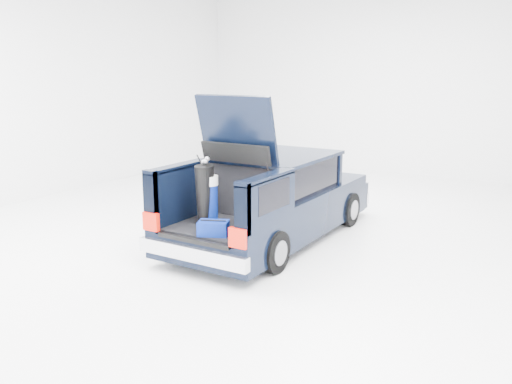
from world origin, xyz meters
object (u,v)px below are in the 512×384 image
Objects in this scene: red_suitcase at (262,207)px; blue_duffel at (213,228)px; black_golf_bag at (206,195)px; car at (275,199)px; blue_golf_bag at (210,200)px.

red_suitcase reaches higher than blue_duffel.
red_suitcase is at bearing 28.44° from black_golf_bag.
car reaches higher than red_suitcase.
blue_golf_bag is at bearing 26.11° from black_golf_bag.
blue_duffel is at bearing -90.02° from red_suitcase.
red_suitcase is at bearing 20.13° from blue_golf_bag.
blue_golf_bag is 1.74× the size of blue_duffel.
black_golf_bag is at bearing 114.79° from blue_duffel.
car is 5.53× the size of blue_golf_bag.
black_golf_bag is 0.09m from blue_golf_bag.
blue_duffel is (0.16, -2.00, 0.03)m from car.
blue_golf_bag is at bearing -124.71° from red_suitcase.
blue_golf_bag is at bearing -95.08° from car.
blue_duffel is (0.31, -0.35, -0.28)m from blue_golf_bag.
red_suitcase is 0.70× the size of blue_golf_bag.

